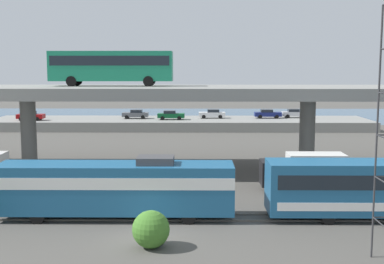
% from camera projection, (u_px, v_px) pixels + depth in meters
% --- Properties ---
extents(ground_plane, '(260.00, 260.00, 0.00)m').
position_uv_depth(ground_plane, '(148.00, 238.00, 29.77)').
color(ground_plane, '#4C4944').
extents(rail_strip_near, '(110.00, 0.12, 0.12)m').
position_uv_depth(rail_strip_near, '(153.00, 220.00, 33.00)').
color(rail_strip_near, '#59544C').
rests_on(rail_strip_near, ground_plane).
extents(rail_strip_far, '(110.00, 0.12, 0.12)m').
position_uv_depth(rail_strip_far, '(155.00, 214.00, 34.46)').
color(rail_strip_far, '#59544C').
rests_on(rail_strip_far, ground_plane).
extents(train_locomotive, '(16.68, 3.04, 4.18)m').
position_uv_depth(train_locomotive, '(104.00, 186.00, 33.50)').
color(train_locomotive, '#1E5984').
rests_on(train_locomotive, ground_plane).
extents(highway_overpass, '(96.00, 11.25, 8.20)m').
position_uv_depth(highway_overpass, '(167.00, 94.00, 48.67)').
color(highway_overpass, gray).
rests_on(highway_overpass, ground_plane).
extents(transit_bus_on_overpass, '(12.00, 2.68, 3.40)m').
position_uv_depth(transit_bus_on_overpass, '(112.00, 65.00, 49.54)').
color(transit_bus_on_overpass, '#197A56').
rests_on(transit_bus_on_overpass, highway_overpass).
extents(service_truck_east, '(6.80, 2.46, 3.04)m').
position_uv_depth(service_truck_east, '(305.00, 171.00, 41.26)').
color(service_truck_east, black).
rests_on(service_truck_east, ground_plane).
extents(pier_parking_lot, '(62.61, 11.92, 1.55)m').
position_uv_depth(pier_parking_lot, '(180.00, 123.00, 84.23)').
color(pier_parking_lot, gray).
rests_on(pier_parking_lot, ground_plane).
extents(parked_car_0, '(4.16, 1.89, 1.50)m').
position_uv_depth(parked_car_0, '(294.00, 113.00, 86.08)').
color(parked_car_0, '#B7B7BC').
rests_on(parked_car_0, pier_parking_lot).
extents(parked_car_1, '(4.41, 1.98, 1.50)m').
position_uv_depth(parked_car_1, '(171.00, 115.00, 82.87)').
color(parked_car_1, '#0C4C26').
rests_on(parked_car_1, pier_parking_lot).
extents(parked_car_2, '(4.52, 1.90, 1.50)m').
position_uv_depth(parked_car_2, '(268.00, 114.00, 85.26)').
color(parked_car_2, navy).
rests_on(parked_car_2, pier_parking_lot).
extents(parked_car_3, '(4.30, 1.91, 1.50)m').
position_uv_depth(parked_car_3, '(136.00, 114.00, 84.58)').
color(parked_car_3, '#515459').
rests_on(parked_car_3, pier_parking_lot).
extents(parked_car_4, '(4.28, 1.97, 1.50)m').
position_uv_depth(parked_car_4, '(30.00, 116.00, 81.70)').
color(parked_car_4, maroon).
rests_on(parked_car_4, pier_parking_lot).
extents(parked_car_5, '(4.46, 1.93, 1.50)m').
position_uv_depth(parked_car_5, '(212.00, 114.00, 85.29)').
color(parked_car_5, silver).
rests_on(parked_car_5, pier_parking_lot).
extents(harbor_water, '(140.00, 36.00, 0.01)m').
position_uv_depth(harbor_water, '(184.00, 115.00, 107.15)').
color(harbor_water, '#385B7A').
rests_on(harbor_water, ground_plane).
extents(shrub_right, '(2.11, 2.11, 2.11)m').
position_uv_depth(shrub_right, '(151.00, 229.00, 28.02)').
color(shrub_right, '#3E7327').
rests_on(shrub_right, ground_plane).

